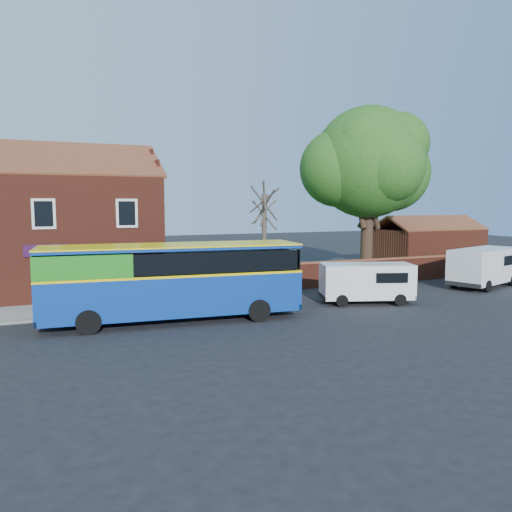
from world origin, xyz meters
name	(u,v)px	position (x,y,z in m)	size (l,w,h in m)	color
ground	(231,326)	(0.00, 0.00, 0.00)	(120.00, 120.00, 0.00)	black
pavement	(48,312)	(-7.00, 5.75, 0.06)	(18.00, 3.50, 0.12)	gray
kerb	(48,319)	(-7.00, 4.00, 0.07)	(18.00, 0.15, 0.14)	slate
grass_strip	(333,271)	(13.00, 13.00, 0.02)	(26.00, 12.00, 0.04)	#426B28
shop_building	(44,234)	(-7.02, 11.50, 3.41)	(12.30, 8.13, 10.50)	maroon
boundary_wall	(382,270)	(13.00, 7.00, 0.81)	(22.00, 0.38, 1.60)	maroon
outbuilding	(427,246)	(22.00, 13.00, 1.61)	(8.20, 5.06, 4.17)	maroon
bus	(165,278)	(-2.31, 1.96, 1.90)	(11.20, 3.76, 3.35)	#0D3696
van_near	(367,281)	(8.16, 1.92, 1.13)	(4.97, 3.26, 2.03)	white
van_far	(484,265)	(17.76, 3.28, 1.32)	(5.78, 3.72, 2.36)	white
large_tree	(368,166)	(13.70, 9.84, 7.66)	(9.60, 7.59, 11.70)	black
bare_tree	(264,233)	(6.09, 10.27, 3.20)	(2.34, 2.78, 6.23)	#4C4238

